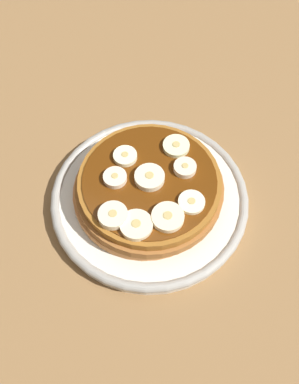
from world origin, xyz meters
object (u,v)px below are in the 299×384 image
Objects in this scene: banana_slice_6 at (115,178)px; banana_slice_7 at (191,203)px; banana_slice_3 at (185,168)px; banana_slice_8 at (176,146)px; banana_slice_4 at (140,226)px; banana_slice_1 at (125,156)px; pancake_stack at (147,188)px; banana_slice_2 at (168,217)px; plate at (150,198)px; banana_slice_0 at (154,176)px; banana_slice_5 at (113,216)px.

banana_slice_7 is (-8.94, 1.08, -0.11)cm from banana_slice_6.
banana_slice_6 is at bearing 22.96° from banana_slice_3.
banana_slice_3 reaches higher than banana_slice_8.
banana_slice_6 is 9.01cm from banana_slice_7.
banana_slice_4 and banana_slice_8 have the same top height.
banana_slice_3 is at bearing 179.70° from banana_slice_1.
banana_slice_2 is at bearing 126.74° from pancake_stack.
banana_slice_2 reaches higher than banana_slice_4.
banana_slice_4 is 1.13× the size of banana_slice_8.
pancake_stack is 5.93cm from banana_slice_2.
pancake_stack is 6.45cm from banana_slice_4.
banana_slice_0 reaches higher than plate.
pancake_stack is 5.94cm from banana_slice_8.
pancake_stack is 6.14cm from banana_slice_7.
banana_slice_3 is at bearing -94.93° from banana_slice_2.
pancake_stack is at bearing -53.26° from banana_slice_2.
plate is at bearing -166.65° from banana_slice_6.
banana_slice_2 is (-3.05, 4.42, 4.56)cm from plate.
banana_slice_2 is 1.36× the size of banana_slice_3.
banana_slice_2 is 9.54cm from banana_slice_8.
banana_slice_3 is (-7.07, 0.04, 0.07)cm from banana_slice_1.
banana_slice_1 is 0.78× the size of banana_slice_2.
banana_slice_5 is at bearing 62.00° from banana_slice_0.
banana_slice_8 is (-2.02, -5.07, 4.52)cm from plate.
banana_slice_6 is at bearing -27.32° from banana_slice_2.
banana_slice_6 is at bearing 45.85° from banana_slice_8.
banana_slice_4 is at bearing 171.62° from banana_slice_5.
banana_slice_0 is 5.39cm from banana_slice_2.
banana_slice_1 and banana_slice_4 have the same top height.
banana_slice_0 is 6.37cm from banana_slice_4.
banana_slice_6 is at bearing 14.42° from pancake_stack.
plate is 6.13cm from banana_slice_1.
banana_slice_5 is 11.66cm from banana_slice_8.
banana_slice_2 is at bearing 152.68° from banana_slice_6.
banana_slice_2 is at bearing -148.08° from banana_slice_4.
banana_slice_5 reaches higher than banana_slice_8.
banana_slice_4 is at bearing 93.94° from plate.
pancake_stack is 2.36cm from banana_slice_0.
banana_slice_0 reaches higher than banana_slice_6.
banana_slice_6 is (6.82, -3.52, 0.01)cm from banana_slice_2.
banana_slice_2 is at bearing 85.07° from banana_slice_3.
banana_slice_4 is (0.06, 6.37, -0.12)cm from banana_slice_0.
banana_slice_3 is (-3.14, -1.92, -0.03)cm from banana_slice_0.
banana_slice_4 is at bearing 81.78° from banana_slice_8.
banana_slice_0 is 0.96× the size of banana_slice_2.
banana_slice_1 is at bearing -0.30° from banana_slice_3.
banana_slice_6 is (4.25, 1.22, -0.05)cm from banana_slice_0.
banana_slice_5 is at bearing 66.27° from banana_slice_8.
banana_slice_0 is 4.39cm from banana_slice_1.
banana_slice_0 is 1.23× the size of banana_slice_1.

